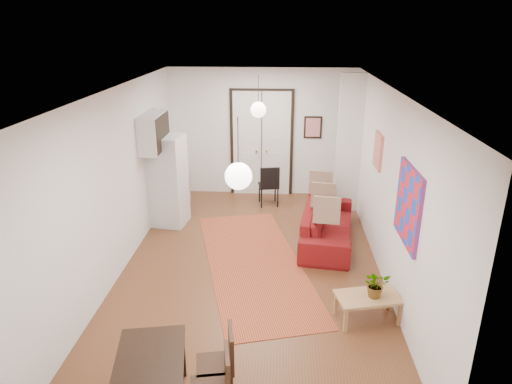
# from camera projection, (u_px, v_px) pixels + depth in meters

# --- Properties ---
(floor) EXTENTS (7.00, 7.00, 0.00)m
(floor) POSITION_uv_depth(u_px,v_px,m) (252.00, 266.00, 7.61)
(floor) COLOR brown
(floor) RESTS_ON ground
(ceiling) EXTENTS (4.20, 7.00, 0.02)m
(ceiling) POSITION_uv_depth(u_px,v_px,m) (251.00, 90.00, 6.60)
(ceiling) COLOR white
(ceiling) RESTS_ON wall_back
(wall_back) EXTENTS (4.20, 0.02, 2.90)m
(wall_back) POSITION_uv_depth(u_px,v_px,m) (262.00, 133.00, 10.38)
(wall_back) COLOR white
(wall_back) RESTS_ON floor
(wall_front) EXTENTS (4.20, 0.02, 2.90)m
(wall_front) POSITION_uv_depth(u_px,v_px,m) (223.00, 323.00, 3.83)
(wall_front) COLOR white
(wall_front) RESTS_ON floor
(wall_left) EXTENTS (0.02, 7.00, 2.90)m
(wall_left) POSITION_uv_depth(u_px,v_px,m) (119.00, 182.00, 7.22)
(wall_left) COLOR white
(wall_left) RESTS_ON floor
(wall_right) EXTENTS (0.02, 7.00, 2.90)m
(wall_right) POSITION_uv_depth(u_px,v_px,m) (388.00, 187.00, 6.99)
(wall_right) COLOR white
(wall_right) RESTS_ON floor
(double_doors) EXTENTS (1.44, 0.06, 2.50)m
(double_doors) POSITION_uv_depth(u_px,v_px,m) (262.00, 144.00, 10.42)
(double_doors) COLOR white
(double_doors) RESTS_ON wall_back
(stub_partition) EXTENTS (0.50, 0.10, 2.90)m
(stub_partition) POSITION_uv_depth(u_px,v_px,m) (349.00, 145.00, 9.39)
(stub_partition) COLOR white
(stub_partition) RESTS_ON floor
(wall_cabinet) EXTENTS (0.35, 1.00, 0.70)m
(wall_cabinet) POSITION_uv_depth(u_px,v_px,m) (154.00, 132.00, 8.46)
(wall_cabinet) COLOR silver
(wall_cabinet) RESTS_ON wall_left
(painting_popart) EXTENTS (0.05, 1.00, 1.00)m
(painting_popart) POSITION_uv_depth(u_px,v_px,m) (408.00, 205.00, 5.75)
(painting_popart) COLOR red
(painting_popart) RESTS_ON wall_right
(painting_abstract) EXTENTS (0.05, 0.50, 0.60)m
(painting_abstract) POSITION_uv_depth(u_px,v_px,m) (378.00, 151.00, 7.62)
(painting_abstract) COLOR beige
(painting_abstract) RESTS_ON wall_right
(poster_back) EXTENTS (0.40, 0.03, 0.50)m
(poster_back) POSITION_uv_depth(u_px,v_px,m) (313.00, 127.00, 10.23)
(poster_back) COLOR red
(poster_back) RESTS_ON wall_back
(print_left) EXTENTS (0.03, 0.44, 0.54)m
(print_left) POSITION_uv_depth(u_px,v_px,m) (153.00, 124.00, 8.91)
(print_left) COLOR #93583D
(print_left) RESTS_ON wall_left
(pendant_back) EXTENTS (0.30, 0.30, 0.80)m
(pendant_back) POSITION_uv_depth(u_px,v_px,m) (258.00, 110.00, 8.69)
(pendant_back) COLOR white
(pendant_back) RESTS_ON ceiling
(pendant_front) EXTENTS (0.30, 0.30, 0.80)m
(pendant_front) POSITION_uv_depth(u_px,v_px,m) (238.00, 176.00, 4.95)
(pendant_front) COLOR white
(pendant_front) RESTS_ON ceiling
(kilim_rug) EXTENTS (2.46, 4.25, 0.01)m
(kilim_rug) POSITION_uv_depth(u_px,v_px,m) (254.00, 262.00, 7.71)
(kilim_rug) COLOR #B14A2C
(kilim_rug) RESTS_ON floor
(sofa) EXTENTS (2.31, 1.17, 0.65)m
(sofa) POSITION_uv_depth(u_px,v_px,m) (327.00, 224.00, 8.39)
(sofa) COLOR maroon
(sofa) RESTS_ON floor
(coffee_table) EXTENTS (0.94, 0.66, 0.38)m
(coffee_table) POSITION_uv_depth(u_px,v_px,m) (368.00, 299.00, 6.12)
(coffee_table) COLOR tan
(coffee_table) RESTS_ON floor
(potted_plant) EXTENTS (0.36, 0.39, 0.37)m
(potted_plant) POSITION_uv_depth(u_px,v_px,m) (376.00, 284.00, 6.04)
(potted_plant) COLOR #2E652D
(potted_plant) RESTS_ON coffee_table
(kitchen_counter) EXTENTS (0.69, 1.16, 0.84)m
(kitchen_counter) POSITION_uv_depth(u_px,v_px,m) (177.00, 187.00, 9.67)
(kitchen_counter) COLOR silver
(kitchen_counter) RESTS_ON floor
(bowl) EXTENTS (0.26, 0.26, 0.05)m
(bowl) POSITION_uv_depth(u_px,v_px,m) (172.00, 177.00, 9.28)
(bowl) COLOR silver
(bowl) RESTS_ON kitchen_counter
(soap_bottle) EXTENTS (0.10, 0.10, 0.17)m
(soap_bottle) POSITION_uv_depth(u_px,v_px,m) (178.00, 166.00, 9.77)
(soap_bottle) COLOR teal
(soap_bottle) RESTS_ON kitchen_counter
(fridge) EXTENTS (0.72, 0.72, 1.80)m
(fridge) POSITION_uv_depth(u_px,v_px,m) (168.00, 181.00, 8.93)
(fridge) COLOR silver
(fridge) RESTS_ON floor
(dining_table) EXTENTS (0.89, 1.30, 0.66)m
(dining_table) POSITION_uv_depth(u_px,v_px,m) (149.00, 371.00, 4.51)
(dining_table) COLOR black
(dining_table) RESTS_ON floor
(dining_chair_near) EXTENTS (0.45, 0.59, 0.82)m
(dining_chair_near) POSITION_uv_depth(u_px,v_px,m) (216.00, 354.00, 4.91)
(dining_chair_near) COLOR #321B10
(dining_chair_near) RESTS_ON floor
(dining_chair_far) EXTENTS (0.45, 0.59, 0.82)m
(dining_chair_far) POSITION_uv_depth(u_px,v_px,m) (211.00, 377.00, 4.59)
(dining_chair_far) COLOR #321B10
(dining_chair_far) RESTS_ON floor
(black_side_chair) EXTENTS (0.49, 0.49, 0.92)m
(black_side_chair) POSITION_uv_depth(u_px,v_px,m) (269.00, 180.00, 10.07)
(black_side_chair) COLOR black
(black_side_chair) RESTS_ON floor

